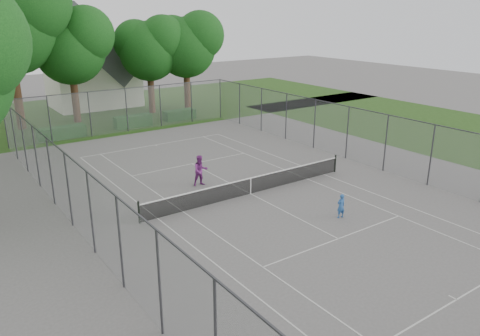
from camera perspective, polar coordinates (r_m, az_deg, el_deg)
ground at (r=25.20m, az=1.31°, el=-3.18°), size 120.00×120.00×0.00m
grass_far at (r=47.86m, az=-17.56°, el=6.45°), size 60.00×20.00×0.00m
grass_right at (r=41.60m, az=26.60°, el=3.61°), size 16.00×40.00×0.00m
court_markings at (r=25.20m, az=1.31°, el=-3.17°), size 11.03×23.83×0.01m
tennis_net at (r=25.02m, az=1.32°, el=-2.09°), size 12.87×0.10×1.10m
perimeter_fence at (r=24.59m, az=1.34°, el=0.74°), size 18.08×34.08×3.52m
tree_far_left at (r=42.19m, az=-26.54°, el=16.39°), size 9.20×8.40×13.23m
tree_far_midleft at (r=43.29m, az=-19.97°, el=14.12°), size 6.87×6.28×9.88m
tree_far_midright at (r=45.74m, az=-10.96°, el=14.37°), size 6.33×5.78×9.10m
tree_far_right at (r=46.53m, az=-6.53°, el=14.96°), size 6.60×6.02×9.48m
hedge_left at (r=38.77m, az=-20.92°, el=4.07°), size 3.57×1.07×0.89m
hedge_mid at (r=40.85m, az=-12.90°, el=5.59°), size 3.16×0.90×0.99m
hedge_right at (r=43.02m, az=-7.38°, el=6.46°), size 2.90×1.06×0.87m
house at (r=50.79m, az=-17.62°, el=11.83°), size 8.24×6.39×10.26m
girl_player at (r=22.68m, az=12.20°, el=-4.53°), size 0.47×0.34×1.20m
woman_player at (r=26.23m, az=-4.84°, el=-0.31°), size 0.95×0.79×1.76m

